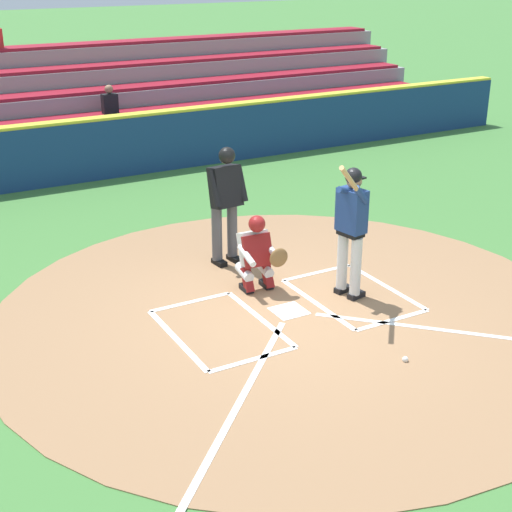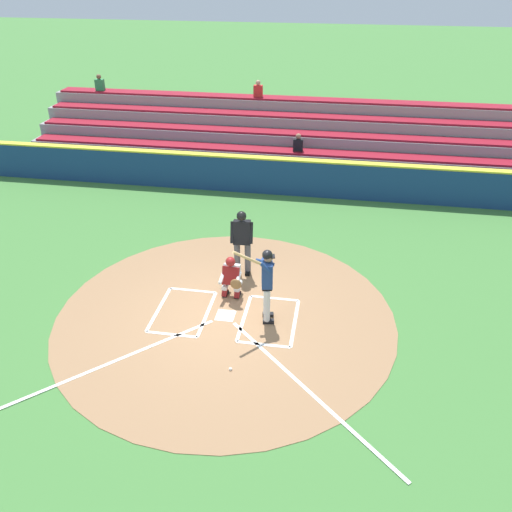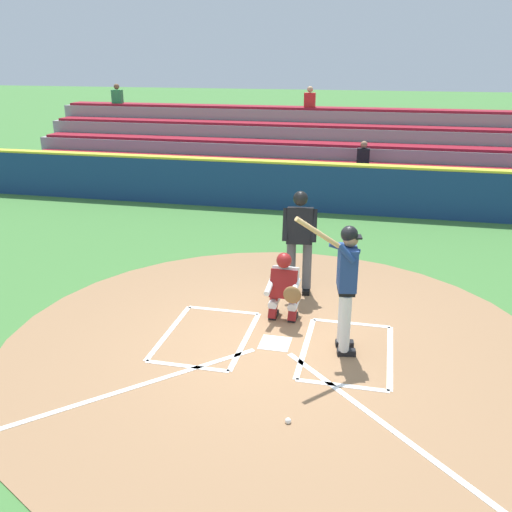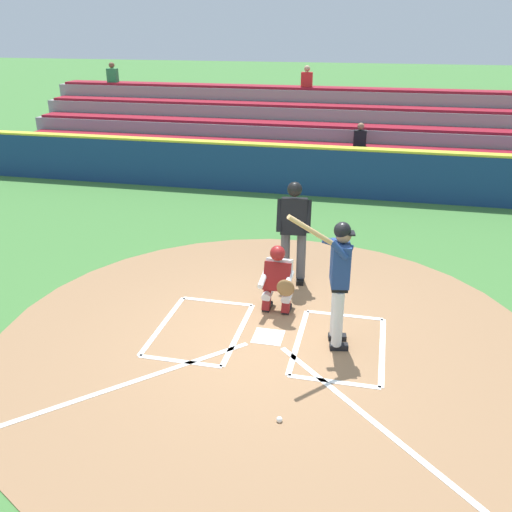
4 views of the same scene
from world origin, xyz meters
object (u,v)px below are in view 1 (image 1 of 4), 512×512
object	(u,v)px
batter	(351,223)
baseball	(405,359)
plate_umpire	(226,197)
catcher	(257,251)

from	to	relation	value
batter	baseball	xyz separation A→B (m)	(0.47, 1.82, -1.06)
plate_umpire	baseball	distance (m)	3.91
batter	catcher	xyz separation A→B (m)	(0.99, -0.84, -0.51)
batter	plate_umpire	size ratio (longest dim) A/B	1.14
batter	plate_umpire	distance (m)	2.14
batter	catcher	size ratio (longest dim) A/B	1.88
batter	plate_umpire	bearing A→B (deg)	-64.08
plate_umpire	baseball	size ratio (longest dim) A/B	25.20
plate_umpire	baseball	xyz separation A→B (m)	(-0.47, 3.74, -1.04)
batter	catcher	distance (m)	1.40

